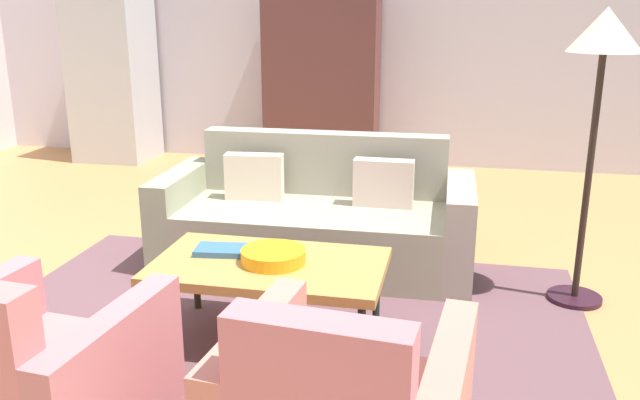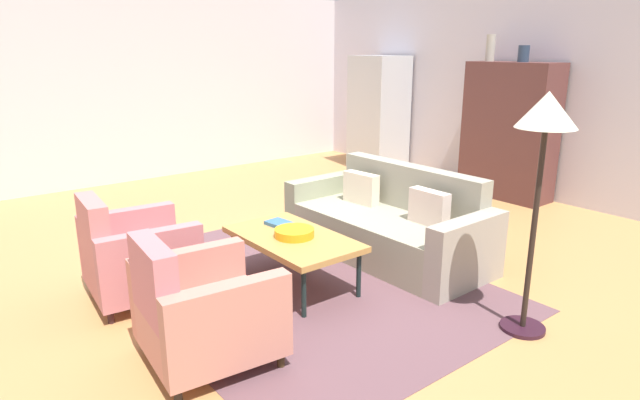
{
  "view_description": "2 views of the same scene",
  "coord_description": "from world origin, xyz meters",
  "px_view_note": "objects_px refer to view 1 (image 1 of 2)",
  "views": [
    {
      "loc": [
        1.33,
        -3.55,
        1.73
      ],
      "look_at": [
        0.6,
        -0.13,
        0.7
      ],
      "focal_mm": 37.34,
      "sensor_mm": 36.0,
      "label": 1
    },
    {
      "loc": [
        3.94,
        -2.95,
        2.0
      ],
      "look_at": [
        0.35,
        -0.12,
        0.69
      ],
      "focal_mm": 30.33,
      "sensor_mm": 36.0,
      "label": 2
    }
  ],
  "objects_px": {
    "armchair_left": "(28,388)",
    "floor_lamp": "(602,59)",
    "fruit_bowl": "(273,256)",
    "book_stack": "(221,250)",
    "coffee_table": "(269,269)",
    "couch": "(317,221)",
    "refrigerator": "(113,78)",
    "cabinet": "(322,85)"
  },
  "relations": [
    {
      "from": "couch",
      "to": "fruit_bowl",
      "type": "xyz_separation_m",
      "value": [
        0.02,
        -1.19,
        0.19
      ]
    },
    {
      "from": "armchair_left",
      "to": "floor_lamp",
      "type": "xyz_separation_m",
      "value": [
        2.28,
        2.03,
        1.1
      ]
    },
    {
      "from": "couch",
      "to": "cabinet",
      "type": "bearing_deg",
      "value": -79.82
    },
    {
      "from": "fruit_bowl",
      "to": "cabinet",
      "type": "distance_m",
      "value": 4.02
    },
    {
      "from": "floor_lamp",
      "to": "book_stack",
      "type": "bearing_deg",
      "value": -157.95
    },
    {
      "from": "couch",
      "to": "cabinet",
      "type": "height_order",
      "value": "cabinet"
    },
    {
      "from": "coffee_table",
      "to": "cabinet",
      "type": "relative_size",
      "value": 0.67
    },
    {
      "from": "floor_lamp",
      "to": "fruit_bowl",
      "type": "bearing_deg",
      "value": -152.26
    },
    {
      "from": "refrigerator",
      "to": "floor_lamp",
      "type": "xyz_separation_m",
      "value": [
        4.62,
        -2.99,
        0.52
      ]
    },
    {
      "from": "armchair_left",
      "to": "coffee_table",
      "type": "bearing_deg",
      "value": 67.71
    },
    {
      "from": "coffee_table",
      "to": "cabinet",
      "type": "bearing_deg",
      "value": 97.93
    },
    {
      "from": "coffee_table",
      "to": "floor_lamp",
      "type": "relative_size",
      "value": 0.7
    },
    {
      "from": "refrigerator",
      "to": "floor_lamp",
      "type": "relative_size",
      "value": 1.08
    },
    {
      "from": "floor_lamp",
      "to": "refrigerator",
      "type": "bearing_deg",
      "value": 147.11
    },
    {
      "from": "couch",
      "to": "refrigerator",
      "type": "distance_m",
      "value": 4.02
    },
    {
      "from": "book_stack",
      "to": "cabinet",
      "type": "xyz_separation_m",
      "value": [
        -0.26,
        3.89,
        0.44
      ]
    },
    {
      "from": "floor_lamp",
      "to": "cabinet",
      "type": "bearing_deg",
      "value": 125.71
    },
    {
      "from": "armchair_left",
      "to": "refrigerator",
      "type": "distance_m",
      "value": 5.57
    },
    {
      "from": "couch",
      "to": "floor_lamp",
      "type": "xyz_separation_m",
      "value": [
        1.67,
        -0.32,
        1.16
      ]
    },
    {
      "from": "fruit_bowl",
      "to": "book_stack",
      "type": "xyz_separation_m",
      "value": [
        -0.31,
        0.07,
        -0.02
      ]
    },
    {
      "from": "couch",
      "to": "armchair_left",
      "type": "height_order",
      "value": "armchair_left"
    },
    {
      "from": "fruit_bowl",
      "to": "book_stack",
      "type": "relative_size",
      "value": 1.18
    },
    {
      "from": "cabinet",
      "to": "floor_lamp",
      "type": "height_order",
      "value": "cabinet"
    },
    {
      "from": "book_stack",
      "to": "refrigerator",
      "type": "relative_size",
      "value": 0.15
    },
    {
      "from": "couch",
      "to": "floor_lamp",
      "type": "height_order",
      "value": "floor_lamp"
    },
    {
      "from": "cabinet",
      "to": "refrigerator",
      "type": "xyz_separation_m",
      "value": [
        -2.4,
        -0.1,
        0.03
      ]
    },
    {
      "from": "cabinet",
      "to": "floor_lamp",
      "type": "distance_m",
      "value": 3.85
    },
    {
      "from": "book_stack",
      "to": "floor_lamp",
      "type": "distance_m",
      "value": 2.33
    },
    {
      "from": "armchair_left",
      "to": "floor_lamp",
      "type": "relative_size",
      "value": 0.51
    },
    {
      "from": "fruit_bowl",
      "to": "refrigerator",
      "type": "relative_size",
      "value": 0.18
    },
    {
      "from": "armchair_left",
      "to": "refrigerator",
      "type": "xyz_separation_m",
      "value": [
        -2.34,
        5.02,
        0.58
      ]
    },
    {
      "from": "coffee_table",
      "to": "armchair_left",
      "type": "bearing_deg",
      "value": -117.46
    },
    {
      "from": "cabinet",
      "to": "refrigerator",
      "type": "relative_size",
      "value": 0.97
    },
    {
      "from": "coffee_table",
      "to": "refrigerator",
      "type": "bearing_deg",
      "value": 127.41
    },
    {
      "from": "fruit_bowl",
      "to": "floor_lamp",
      "type": "relative_size",
      "value": 0.2
    },
    {
      "from": "refrigerator",
      "to": "floor_lamp",
      "type": "bearing_deg",
      "value": -32.89
    },
    {
      "from": "armchair_left",
      "to": "fruit_bowl",
      "type": "height_order",
      "value": "armchair_left"
    },
    {
      "from": "refrigerator",
      "to": "coffee_table",
      "type": "bearing_deg",
      "value": -52.59
    },
    {
      "from": "coffee_table",
      "to": "armchair_left",
      "type": "relative_size",
      "value": 1.36
    },
    {
      "from": "armchair_left",
      "to": "book_stack",
      "type": "distance_m",
      "value": 1.28
    },
    {
      "from": "coffee_table",
      "to": "book_stack",
      "type": "height_order",
      "value": "book_stack"
    },
    {
      "from": "cabinet",
      "to": "floor_lamp",
      "type": "relative_size",
      "value": 1.05
    }
  ]
}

